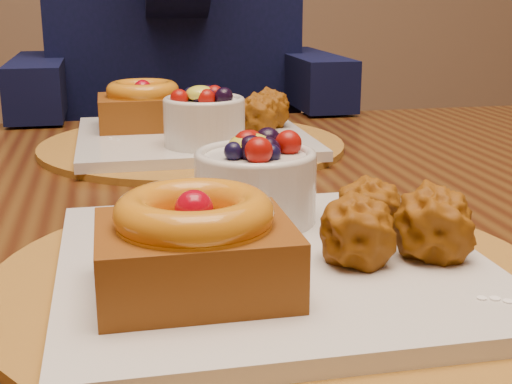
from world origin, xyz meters
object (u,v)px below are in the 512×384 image
place_setting_near (265,244)px  place_setting_far (190,128)px  dining_table (221,270)px  chair_far (206,191)px  diner (170,0)px

place_setting_near → place_setting_far: (0.00, 0.43, -0.00)m
dining_table → chair_far: 0.82m
place_setting_far → diner: bearing=87.3°
place_setting_near → chair_far: (0.10, 1.01, -0.25)m
place_setting_near → place_setting_far: size_ratio=1.00×
place_setting_far → diner: (0.02, 0.45, 0.15)m
place_setting_near → chair_far: chair_far is taller
place_setting_near → place_setting_far: same height
dining_table → place_setting_far: 0.24m
diner → place_setting_near: bearing=-81.1°
place_setting_far → diner: diner is taller
place_setting_far → dining_table: bearing=-89.2°
dining_table → diner: (0.02, 0.66, 0.25)m
chair_far → place_setting_near: bearing=-96.8°
dining_table → diner: bearing=88.4°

